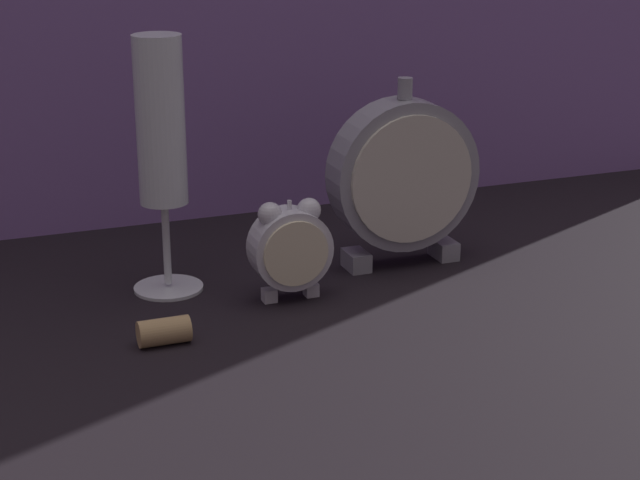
% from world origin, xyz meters
% --- Properties ---
extents(ground_plane, '(4.00, 4.00, 0.00)m').
position_xyz_m(ground_plane, '(0.00, 0.00, 0.00)').
color(ground_plane, black).
extents(alarm_clock_twin_bell, '(0.07, 0.03, 0.09)m').
position_xyz_m(alarm_clock_twin_bell, '(-0.04, 0.06, 0.05)').
color(alarm_clock_twin_bell, silver).
rests_on(alarm_clock_twin_bell, ground_plane).
extents(mantel_clock_silver, '(0.14, 0.04, 0.18)m').
position_xyz_m(mantel_clock_silver, '(0.10, 0.11, 0.09)').
color(mantel_clock_silver, gray).
rests_on(mantel_clock_silver, ground_plane).
extents(champagne_flute, '(0.06, 0.06, 0.23)m').
position_xyz_m(champagne_flute, '(-0.13, 0.12, 0.14)').
color(champagne_flute, silver).
rests_on(champagne_flute, ground_plane).
extents(wine_cork, '(0.04, 0.02, 0.02)m').
position_xyz_m(wine_cork, '(-0.16, 0.01, 0.01)').
color(wine_cork, tan).
rests_on(wine_cork, ground_plane).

